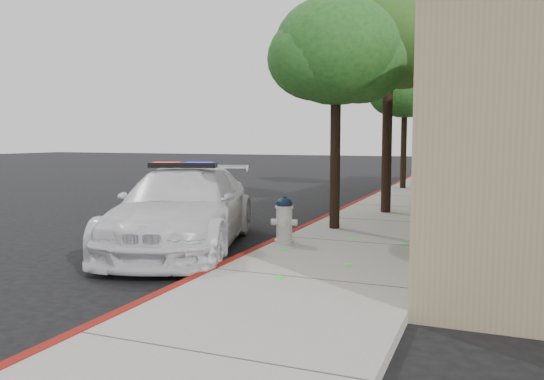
{
  "coord_description": "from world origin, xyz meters",
  "views": [
    {
      "loc": [
        4.05,
        -7.36,
        2.17
      ],
      "look_at": [
        -0.07,
        2.81,
        1.13
      ],
      "focal_mm": 35.88,
      "sensor_mm": 36.0,
      "label": 1
    }
  ],
  "objects_px": {
    "street_tree_near": "(337,56)",
    "street_tree_far": "(405,92)",
    "street_tree_mid": "(389,40)",
    "police_car": "(183,208)",
    "fire_hydrant": "(284,219)"
  },
  "relations": [
    {
      "from": "street_tree_near",
      "to": "street_tree_far",
      "type": "height_order",
      "value": "street_tree_far"
    },
    {
      "from": "street_tree_near",
      "to": "street_tree_mid",
      "type": "distance_m",
      "value": 3.34
    },
    {
      "from": "street_tree_mid",
      "to": "police_car",
      "type": "bearing_deg",
      "value": -116.86
    },
    {
      "from": "fire_hydrant",
      "to": "street_tree_near",
      "type": "height_order",
      "value": "street_tree_near"
    },
    {
      "from": "fire_hydrant",
      "to": "street_tree_mid",
      "type": "relative_size",
      "value": 0.15
    },
    {
      "from": "fire_hydrant",
      "to": "street_tree_mid",
      "type": "distance_m",
      "value": 6.78
    },
    {
      "from": "street_tree_near",
      "to": "street_tree_mid",
      "type": "xyz_separation_m",
      "value": [
        0.58,
        3.18,
        0.81
      ]
    },
    {
      "from": "police_car",
      "to": "fire_hydrant",
      "type": "height_order",
      "value": "police_car"
    },
    {
      "from": "fire_hydrant",
      "to": "police_car",
      "type": "bearing_deg",
      "value": -175.24
    },
    {
      "from": "police_car",
      "to": "street_tree_near",
      "type": "height_order",
      "value": "street_tree_near"
    },
    {
      "from": "police_car",
      "to": "street_tree_far",
      "type": "relative_size",
      "value": 1.14
    },
    {
      "from": "fire_hydrant",
      "to": "street_tree_far",
      "type": "relative_size",
      "value": 0.18
    },
    {
      "from": "fire_hydrant",
      "to": "street_tree_far",
      "type": "distance_m",
      "value": 13.21
    },
    {
      "from": "street_tree_near",
      "to": "street_tree_mid",
      "type": "relative_size",
      "value": 0.83
    },
    {
      "from": "police_car",
      "to": "street_tree_far",
      "type": "height_order",
      "value": "street_tree_far"
    }
  ]
}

